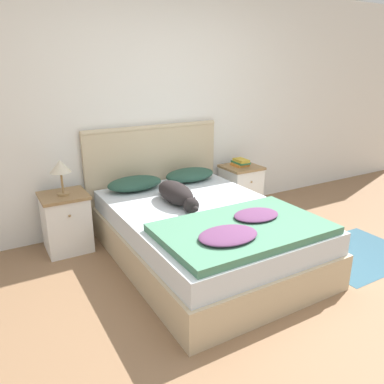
% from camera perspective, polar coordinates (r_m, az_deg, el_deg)
% --- Properties ---
extents(ground_plane, '(16.00, 16.00, 0.00)m').
position_cam_1_polar(ground_plane, '(2.94, 13.91, -17.46)').
color(ground_plane, '#896647').
extents(wall_back, '(9.00, 0.06, 2.55)m').
position_cam_1_polar(wall_back, '(4.18, -5.53, 12.63)').
color(wall_back, white).
rests_on(wall_back, ground_plane).
extents(bed, '(1.47, 2.07, 0.49)m').
position_cam_1_polar(bed, '(3.45, 1.73, -6.47)').
color(bed, '#C6B28E').
rests_on(bed, ground_plane).
extents(headboard, '(1.55, 0.06, 1.11)m').
position_cam_1_polar(headboard, '(4.22, -5.80, 2.96)').
color(headboard, '#C6B28E').
rests_on(headboard, ground_plane).
extents(nightstand_left, '(0.43, 0.42, 0.57)m').
position_cam_1_polar(nightstand_left, '(3.80, -18.62, -4.35)').
color(nightstand_left, white).
rests_on(nightstand_left, ground_plane).
extents(nightstand_right, '(0.43, 0.42, 0.57)m').
position_cam_1_polar(nightstand_right, '(4.62, 7.41, 0.56)').
color(nightstand_right, white).
rests_on(nightstand_right, ground_plane).
extents(pillow_left, '(0.57, 0.33, 0.14)m').
position_cam_1_polar(pillow_left, '(3.89, -8.71, 1.29)').
color(pillow_left, '#284C3D').
rests_on(pillow_left, bed).
extents(pillow_right, '(0.57, 0.33, 0.14)m').
position_cam_1_polar(pillow_right, '(4.16, -0.32, 2.65)').
color(pillow_right, '#284C3D').
rests_on(pillow_right, bed).
extents(quilt, '(1.30, 0.82, 0.11)m').
position_cam_1_polar(quilt, '(2.90, 7.68, -5.51)').
color(quilt, '#4C8466').
rests_on(quilt, bed).
extents(dog, '(0.24, 0.74, 0.20)m').
position_cam_1_polar(dog, '(3.46, -2.34, -0.28)').
color(dog, black).
rests_on(dog, bed).
extents(book_stack, '(0.18, 0.22, 0.08)m').
position_cam_1_polar(book_stack, '(4.55, 7.41, 4.48)').
color(book_stack, orange).
rests_on(book_stack, nightstand_right).
extents(table_lamp, '(0.19, 0.19, 0.33)m').
position_cam_1_polar(table_lamp, '(3.61, -19.42, 3.49)').
color(table_lamp, '#9E7A4C').
rests_on(table_lamp, nightstand_left).
extents(rug, '(1.03, 0.79, 0.00)m').
position_cam_1_polar(rug, '(3.96, 23.80, -8.59)').
color(rug, '#335B70').
rests_on(rug, ground_plane).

